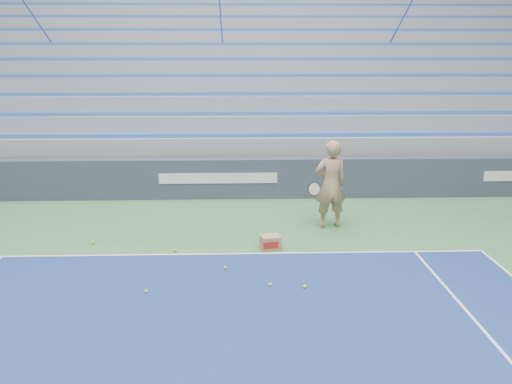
{
  "coord_description": "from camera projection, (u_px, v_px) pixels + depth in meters",
  "views": [
    {
      "loc": [
        0.62,
        2.63,
        3.91
      ],
      "look_at": [
        0.92,
        12.38,
        1.15
      ],
      "focal_mm": 35.0,
      "sensor_mm": 36.0,
      "label": 1
    }
  ],
  "objects": [
    {
      "name": "sponsor_barrier",
      "position": [
        219.0,
        179.0,
        13.64
      ],
      "size": [
        30.0,
        0.32,
        1.1
      ],
      "color": "#343B50",
      "rests_on": "ground"
    },
    {
      "name": "bleachers",
      "position": [
        224.0,
        94.0,
        18.65
      ],
      "size": [
        31.0,
        9.15,
        7.3
      ],
      "color": "gray",
      "rests_on": "ground"
    },
    {
      "name": "tennis_player",
      "position": [
        330.0,
        184.0,
        11.27
      ],
      "size": [
        1.01,
        0.92,
        2.02
      ],
      "color": "tan",
      "rests_on": "ground"
    },
    {
      "name": "ball_box",
      "position": [
        270.0,
        243.0,
        10.18
      ],
      "size": [
        0.44,
        0.37,
        0.29
      ],
      "color": "#A37D4E",
      "rests_on": "ground"
    },
    {
      "name": "tennis_ball_0",
      "position": [
        305.0,
        287.0,
        8.51
      ],
      "size": [
        0.07,
        0.07,
        0.07
      ],
      "primitive_type": "sphere",
      "color": "#B1DA2C",
      "rests_on": "ground"
    },
    {
      "name": "tennis_ball_1",
      "position": [
        225.0,
        268.0,
        9.26
      ],
      "size": [
        0.07,
        0.07,
        0.07
      ],
      "primitive_type": "sphere",
      "color": "#B1DA2C",
      "rests_on": "ground"
    },
    {
      "name": "tennis_ball_2",
      "position": [
        93.0,
        242.0,
        10.48
      ],
      "size": [
        0.07,
        0.07,
        0.07
      ],
      "primitive_type": "sphere",
      "color": "#B1DA2C",
      "rests_on": "ground"
    },
    {
      "name": "tennis_ball_3",
      "position": [
        270.0,
        285.0,
        8.58
      ],
      "size": [
        0.07,
        0.07,
        0.07
      ],
      "primitive_type": "sphere",
      "color": "#B1DA2C",
      "rests_on": "ground"
    },
    {
      "name": "tennis_ball_4",
      "position": [
        175.0,
        250.0,
        10.08
      ],
      "size": [
        0.07,
        0.07,
        0.07
      ],
      "primitive_type": "sphere",
      "color": "#B1DA2C",
      "rests_on": "ground"
    },
    {
      "name": "tennis_ball_5",
      "position": [
        146.0,
        291.0,
        8.35
      ],
      "size": [
        0.07,
        0.07,
        0.07
      ],
      "primitive_type": "sphere",
      "color": "#B1DA2C",
      "rests_on": "ground"
    }
  ]
}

